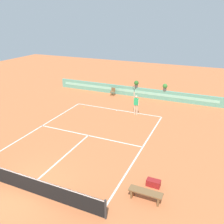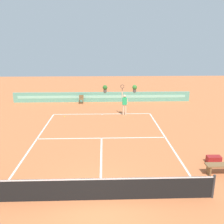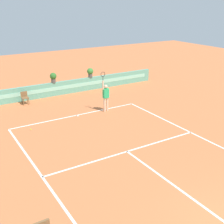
# 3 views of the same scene
# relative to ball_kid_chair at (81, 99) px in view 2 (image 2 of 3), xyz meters

# --- Properties ---
(ground_plane) EXTENTS (60.00, 60.00, 0.00)m
(ground_plane) POSITION_rel_ball_kid_chair_xyz_m (2.08, -9.66, -0.48)
(ground_plane) COLOR #C66B3D
(court_lines) EXTENTS (8.32, 11.94, 0.01)m
(court_lines) POSITION_rel_ball_kid_chair_xyz_m (2.08, -8.94, -0.47)
(court_lines) COLOR white
(court_lines) RESTS_ON ground
(net) EXTENTS (8.92, 0.10, 1.00)m
(net) POSITION_rel_ball_kid_chair_xyz_m (2.08, -15.66, 0.03)
(net) COLOR #333333
(net) RESTS_ON ground
(back_wall_barrier) EXTENTS (18.00, 0.21, 1.00)m
(back_wall_barrier) POSITION_rel_ball_kid_chair_xyz_m (2.08, 0.73, 0.02)
(back_wall_barrier) COLOR #60A88E
(back_wall_barrier) RESTS_ON ground
(ball_kid_chair) EXTENTS (0.44, 0.44, 0.85)m
(ball_kid_chair) POSITION_rel_ball_kid_chair_xyz_m (0.00, 0.00, 0.00)
(ball_kid_chair) COLOR brown
(ball_kid_chair) RESTS_ON ground
(bench_courtside) EXTENTS (1.60, 0.44, 0.51)m
(bench_courtside) POSITION_rel_ball_kid_chair_xyz_m (7.72, -13.90, -0.10)
(bench_courtside) COLOR brown
(bench_courtside) RESTS_ON ground
(gear_bag) EXTENTS (0.70, 0.37, 0.36)m
(gear_bag) POSITION_rel_ball_kid_chair_xyz_m (7.82, -12.77, -0.30)
(gear_bag) COLOR maroon
(gear_bag) RESTS_ON ground
(tennis_player) EXTENTS (0.62, 0.23, 2.58)m
(tennis_player) POSITION_rel_ball_kid_chair_xyz_m (3.97, -4.10, 0.57)
(tennis_player) COLOR beige
(tennis_player) RESTS_ON ground
(tennis_ball_near_baseline) EXTENTS (0.07, 0.07, 0.07)m
(tennis_ball_near_baseline) POSITION_rel_ball_kid_chair_xyz_m (-1.01, -4.47, -0.44)
(tennis_ball_near_baseline) COLOR #CCE033
(tennis_ball_near_baseline) RESTS_ON ground
(potted_plant_centre) EXTENTS (0.48, 0.48, 0.72)m
(potted_plant_centre) POSITION_rel_ball_kid_chair_xyz_m (2.38, 0.73, 0.93)
(potted_plant_centre) COLOR #514C47
(potted_plant_centre) RESTS_ON back_wall_barrier
(potted_plant_right) EXTENTS (0.48, 0.48, 0.72)m
(potted_plant_right) POSITION_rel_ball_kid_chair_xyz_m (5.40, 0.73, 0.93)
(potted_plant_right) COLOR #514C47
(potted_plant_right) RESTS_ON back_wall_barrier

